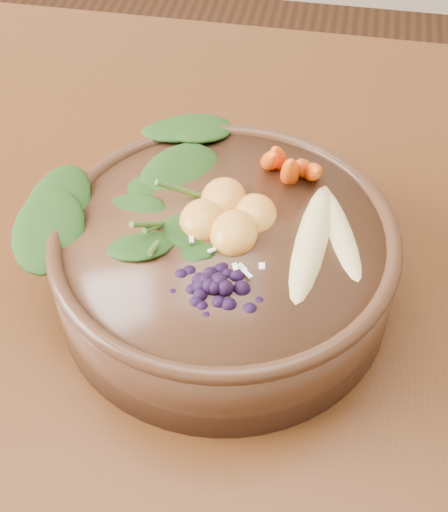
% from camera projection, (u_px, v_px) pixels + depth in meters
% --- Properties ---
extents(dining_table, '(1.60, 0.90, 0.75)m').
position_uv_depth(dining_table, '(92.00, 342.00, 0.68)').
color(dining_table, '#331C0C').
rests_on(dining_table, ground).
extents(stoneware_bowl, '(0.29, 0.29, 0.07)m').
position_uv_depth(stoneware_bowl, '(224.00, 265.00, 0.57)').
color(stoneware_bowl, '#4B2C19').
rests_on(stoneware_bowl, dining_table).
extents(kale_heap, '(0.19, 0.17, 0.04)m').
position_uv_depth(kale_heap, '(179.00, 162.00, 0.57)').
color(kale_heap, '#264D18').
rests_on(kale_heap, stoneware_bowl).
extents(carrot_cluster, '(0.06, 0.06, 0.07)m').
position_uv_depth(carrot_cluster, '(294.00, 139.00, 0.57)').
color(carrot_cluster, '#FB5712').
rests_on(carrot_cluster, stoneware_bowl).
extents(banana_halves, '(0.07, 0.15, 0.03)m').
position_uv_depth(banana_halves, '(328.00, 224.00, 0.53)').
color(banana_halves, '#E0CC84').
rests_on(banana_halves, stoneware_bowl).
extents(mandarin_cluster, '(0.09, 0.09, 0.03)m').
position_uv_depth(mandarin_cluster, '(229.00, 204.00, 0.55)').
color(mandarin_cluster, orange).
rests_on(mandarin_cluster, stoneware_bowl).
extents(blueberry_pile, '(0.13, 0.10, 0.04)m').
position_uv_depth(blueberry_pile, '(220.00, 270.00, 0.49)').
color(blueberry_pile, black).
rests_on(blueberry_pile, stoneware_bowl).
extents(coconut_flakes, '(0.09, 0.07, 0.01)m').
position_uv_depth(coconut_flakes, '(224.00, 247.00, 0.53)').
color(coconut_flakes, white).
rests_on(coconut_flakes, stoneware_bowl).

